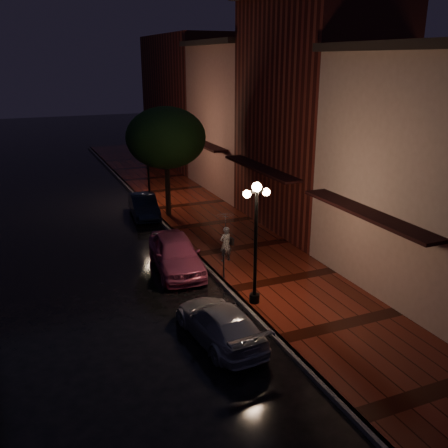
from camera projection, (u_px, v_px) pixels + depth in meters
name	position (u px, v px, depth m)	size (l,w,h in m)	color
ground	(196.00, 258.00, 21.75)	(120.00, 120.00, 0.00)	black
sidewalk	(243.00, 249.00, 22.56)	(4.50, 60.00, 0.15)	#43150C
curb	(196.00, 256.00, 21.73)	(0.25, 60.00, 0.15)	#595451
storefront_near	(436.00, 177.00, 17.77)	(5.00, 8.00, 8.50)	gray
storefront_mid	(315.00, 118.00, 24.36)	(5.00, 8.00, 11.00)	#511914
storefront_far	(245.00, 121.00, 31.65)	(5.00, 8.00, 9.00)	#8C5951
storefront_extra	(192.00, 101.00, 40.23)	(5.00, 12.00, 10.00)	#511914
streetlamp_near	(256.00, 236.00, 16.69)	(0.96, 0.36, 4.31)	black
streetlamp_far	(148.00, 161.00, 28.91)	(0.96, 0.36, 4.31)	black
street_tree	(166.00, 140.00, 25.86)	(4.16, 4.16, 5.80)	black
pink_car	(176.00, 253.00, 20.20)	(1.77, 4.39, 1.50)	#C14F77
navy_car	(144.00, 206.00, 27.13)	(1.30, 3.74, 1.23)	black
silver_car	(220.00, 323.00, 15.22)	(1.63, 4.02, 1.17)	#A4A4AB
woman_with_umbrella	(226.00, 229.00, 20.59)	(0.88, 0.89, 2.11)	silver
parking_meter	(224.00, 261.00, 19.15)	(0.13, 0.11, 1.20)	black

